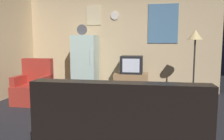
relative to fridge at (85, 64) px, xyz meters
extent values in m
plane|color=#232328|center=(0.84, -2.01, -0.75)|extent=(12.00, 12.00, 0.00)
cube|color=#D1B284|center=(0.84, 0.44, 0.63)|extent=(5.20, 0.10, 2.76)
cube|color=teal|center=(1.97, 0.38, 1.05)|extent=(0.76, 0.02, 1.00)
cube|color=beige|center=(0.14, 0.38, 1.30)|extent=(0.40, 0.02, 0.52)
cylinder|color=silver|center=(0.72, 0.38, 1.28)|extent=(0.22, 0.03, 0.22)
cube|color=silver|center=(0.00, 0.00, 0.00)|extent=(0.60, 0.60, 1.50)
cylinder|color=silver|center=(0.22, -0.30, 0.20)|extent=(0.02, 0.02, 0.36)
cylinder|color=#4C4C51|center=(-0.05, -0.08, 0.89)|extent=(0.26, 0.04, 0.26)
cube|color=#9E754C|center=(1.20, -0.01, -0.48)|extent=(0.84, 0.52, 0.55)
cube|color=#AD4733|center=(1.20, -0.28, -0.56)|extent=(0.76, 0.01, 0.13)
cube|color=black|center=(1.21, -0.01, 0.01)|extent=(0.54, 0.50, 0.44)
cube|color=silver|center=(1.21, -0.26, 0.01)|extent=(0.41, 0.01, 0.33)
cylinder|color=#332D28|center=(2.62, -0.44, -0.74)|extent=(0.24, 0.24, 0.02)
cylinder|color=#332D28|center=(2.62, -0.44, -0.05)|extent=(0.04, 0.04, 1.40)
cone|color=#F2D18C|center=(2.62, -0.44, 0.73)|extent=(0.32, 0.32, 0.22)
cylinder|color=#9E754C|center=(0.67, -1.73, -0.73)|extent=(0.72, 0.72, 0.04)
cylinder|color=#9E754C|center=(0.67, -1.73, -0.54)|extent=(0.24, 0.24, 0.40)
cylinder|color=#9E754C|center=(0.67, -1.73, -0.34)|extent=(0.72, 0.72, 0.04)
cylinder|color=silver|center=(0.66, -1.79, -0.24)|extent=(0.05, 0.05, 0.15)
cylinder|color=silver|center=(0.59, -1.76, -0.27)|extent=(0.08, 0.08, 0.09)
cylinder|color=tan|center=(0.51, -1.71, -0.27)|extent=(0.08, 0.08, 0.09)
cube|color=black|center=(0.85, -1.77, -0.31)|extent=(0.15, 0.10, 0.02)
cube|color=#A52D23|center=(-0.83, -1.21, -0.55)|extent=(0.68, 0.68, 0.40)
cube|color=#A52D23|center=(-0.83, -0.95, -0.07)|extent=(0.68, 0.16, 0.56)
cube|color=#A52D23|center=(-1.11, -1.21, -0.25)|extent=(0.12, 0.60, 0.20)
cube|color=#A52D23|center=(-0.55, -1.21, -0.25)|extent=(0.12, 0.60, 0.20)
cube|color=black|center=(1.36, -3.51, -0.09)|extent=(1.70, 0.20, 0.52)
cube|color=#408F5F|center=(1.79, -0.19, -0.74)|extent=(0.20, 0.15, 0.02)
cube|color=teal|center=(1.79, -0.19, -0.72)|extent=(0.17, 0.17, 0.02)
cube|color=teal|center=(1.79, -0.19, -0.70)|extent=(0.21, 0.18, 0.02)
camera|label=1|loc=(1.64, -5.52, 0.52)|focal=35.37mm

